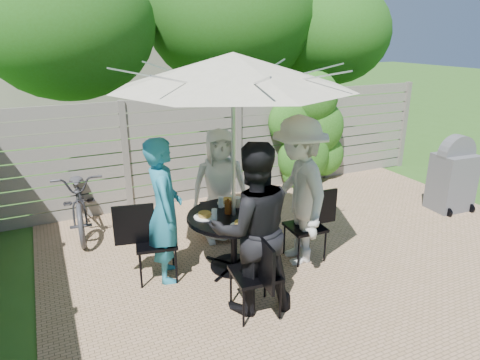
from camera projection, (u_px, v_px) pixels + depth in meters
name	position (u px, v px, depth m)	size (l,w,h in m)	color
backyard_envelope	(142.00, 40.00, 13.42)	(60.00, 60.00, 5.00)	#315B1C
patio_table	(234.00, 231.00, 5.29)	(1.33, 1.33, 0.74)	black
umbrella	(233.00, 70.00, 4.66)	(3.20, 3.20, 2.65)	silver
chair_back	(218.00, 217.00, 6.25)	(0.49, 0.69, 0.94)	black
person_back	(220.00, 186.00, 5.95)	(0.80, 0.52, 1.63)	silver
chair_left	(156.00, 256.00, 5.14)	(0.75, 0.56, 0.98)	black
person_left	(164.00, 211.00, 4.98)	(0.64, 0.42, 1.76)	teal
chair_front	(255.00, 290.00, 4.48)	(0.51, 0.72, 0.97)	black
person_front	(252.00, 229.00, 4.40)	(0.90, 0.70, 1.86)	black
chair_right	(305.00, 239.00, 5.59)	(0.69, 0.47, 0.93)	black
person_right	(298.00, 192.00, 5.34)	(1.24, 0.71, 1.92)	silver
plate_back	(227.00, 202.00, 5.54)	(0.26, 0.26, 0.06)	white
plate_left	(205.00, 215.00, 5.13)	(0.26, 0.26, 0.06)	white
plate_front	(241.00, 225.00, 4.88)	(0.26, 0.26, 0.06)	white
plate_right	(262.00, 210.00, 5.29)	(0.26, 0.26, 0.06)	white
plate_extra	(255.00, 221.00, 4.98)	(0.24, 0.24, 0.06)	white
glass_back	(221.00, 202.00, 5.41)	(0.07, 0.07, 0.14)	silver
glass_left	(214.00, 215.00, 5.04)	(0.07, 0.07, 0.14)	silver
glass_front	(248.00, 217.00, 4.98)	(0.07, 0.07, 0.14)	silver
syrup_jug	(228.00, 207.00, 5.22)	(0.09, 0.09, 0.16)	#59280C
coffee_cup	(237.00, 202.00, 5.42)	(0.08, 0.08, 0.12)	#C6B293
bicycle	(80.00, 198.00, 6.38)	(0.66, 1.90, 1.00)	#333338
bbq_grill	(453.00, 177.00, 7.06)	(0.66, 0.53, 1.29)	#515155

